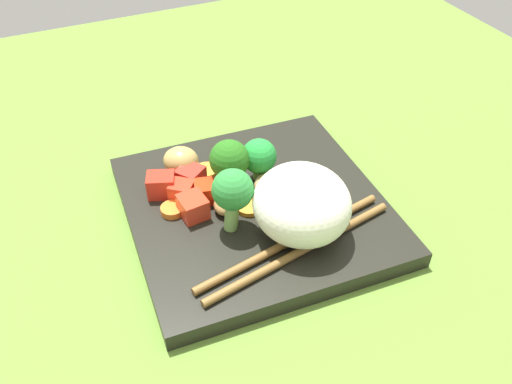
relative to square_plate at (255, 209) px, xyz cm
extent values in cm
cube|color=#597E2C|center=(0.00, 0.00, -1.91)|extent=(110.00, 110.00, 2.00)
cube|color=black|center=(0.00, 0.00, 0.00)|extent=(26.37, 26.37, 1.83)
ellipsoid|color=white|center=(5.53, 2.15, 4.36)|extent=(10.20, 9.83, 6.90)
cylinder|color=#66B142|center=(-3.08, -1.21, 2.03)|extent=(1.66, 1.69, 2.27)
sphere|color=#246419|center=(-3.20, -1.43, 4.54)|extent=(4.08, 4.08, 4.08)
cylinder|color=#7CB056|center=(2.41, -3.56, 2.42)|extent=(1.40, 1.72, 3.14)
sphere|color=#2B8036|center=(2.19, -3.28, 5.42)|extent=(3.94, 3.94, 3.94)
cylinder|color=#7CB850|center=(-3.47, 2.08, 1.78)|extent=(2.05, 2.05, 1.74)
sphere|color=#228A34|center=(-3.23, 1.86, 3.95)|extent=(3.64, 3.64, 3.64)
cylinder|color=orange|center=(0.58, -0.96, 1.16)|extent=(3.14, 3.14, 0.50)
cylinder|color=orange|center=(-2.00, -8.11, 1.26)|extent=(3.20, 3.20, 0.70)
cylinder|color=orange|center=(-6.51, -2.87, 1.18)|extent=(2.52, 2.52, 0.54)
cube|color=red|center=(-2.48, -4.44, 1.92)|extent=(2.70, 2.57, 2.02)
cube|color=red|center=(-3.47, -6.58, 1.93)|extent=(3.07, 3.09, 2.03)
cube|color=red|center=(-0.78, -6.33, 2.00)|extent=(2.99, 2.74, 2.17)
cube|color=red|center=(-5.36, -4.98, 1.93)|extent=(3.43, 3.44, 2.04)
cube|color=red|center=(-5.10, -8.21, 2.11)|extent=(3.04, 3.38, 2.39)
ellipsoid|color=tan|center=(-1.05, 1.78, 1.89)|extent=(4.24, 4.22, 1.94)
ellipsoid|color=tan|center=(-7.76, -5.19, 2.40)|extent=(4.98, 5.07, 2.98)
ellipsoid|color=#B1874B|center=(0.29, -3.20, 1.71)|extent=(3.40, 3.17, 1.59)
cylinder|color=brown|center=(8.20, 0.88, 1.29)|extent=(4.66, 20.72, 0.76)
cylinder|color=brown|center=(6.70, 0.60, 1.29)|extent=(4.66, 20.72, 0.76)
camera|label=1|loc=(37.76, -17.03, 37.86)|focal=38.51mm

